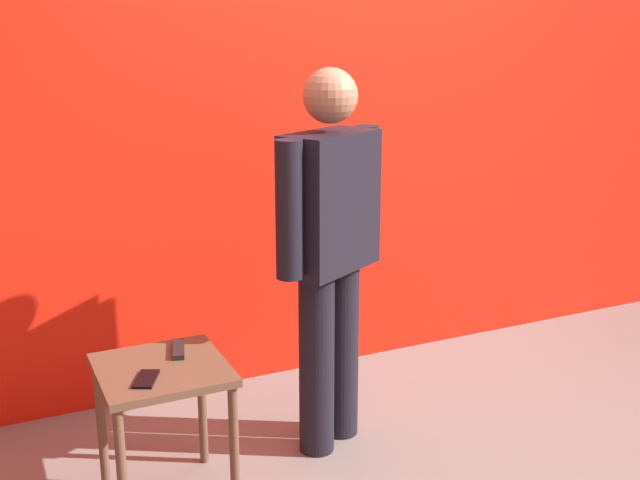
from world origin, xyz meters
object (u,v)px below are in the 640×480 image
standing_person (330,243)px  cell_phone (146,379)px  side_table (163,390)px  tv_remote (179,349)px

standing_person → cell_phone: standing_person is taller
side_table → cell_phone: size_ratio=3.90×
side_table → tv_remote: 0.18m
side_table → cell_phone: cell_phone is taller
side_table → standing_person: bearing=10.4°
standing_person → side_table: standing_person is taller
standing_person → cell_phone: 0.93m
side_table → tv_remote: size_ratio=3.30×
side_table → tv_remote: tv_remote is taller
cell_phone → tv_remote: bearing=74.9°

